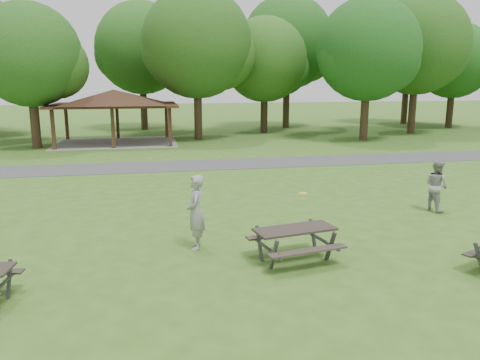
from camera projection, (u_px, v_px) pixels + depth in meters
name	position (u px, v px, depth m)	size (l,w,h in m)	color
ground	(232.00, 270.00, 11.14)	(160.00, 160.00, 0.00)	#36601B
asphalt_path	(184.00, 166.00, 24.55)	(120.00, 3.20, 0.02)	#404042
pavilion	(114.00, 100.00, 32.73)	(8.60, 7.01, 3.76)	#332212
tree_row_d	(31.00, 58.00, 29.80)	(6.93, 6.60, 9.27)	#322216
tree_row_e	(198.00, 47.00, 34.10)	(8.40, 8.00, 11.02)	#312115
tree_row_f	(266.00, 62.00, 38.81)	(7.35, 7.00, 9.55)	black
tree_row_g	(369.00, 53.00, 33.63)	(7.77, 7.40, 10.25)	#2F2115
tree_row_h	(418.00, 47.00, 37.99)	(8.61, 8.20, 11.37)	#312115
tree_row_i	(455.00, 63.00, 42.73)	(7.14, 6.80, 9.52)	black
tree_deep_b	(143.00, 51.00, 40.98)	(8.40, 8.00, 11.13)	#321F16
tree_deep_c	(288.00, 46.00, 42.40)	(8.82, 8.40, 11.90)	#322316
tree_deep_d	(409.00, 53.00, 46.43)	(8.40, 8.00, 11.27)	#2F2015
picnic_table_middle	(295.00, 236.00, 11.57)	(2.26, 1.94, 0.87)	black
frisbee_in_flight	(303.00, 193.00, 13.69)	(0.26, 0.26, 0.02)	yellow
frisbee_thrower	(196.00, 212.00, 12.34)	(0.73, 0.48, 2.00)	gray
frisbee_catcher	(436.00, 186.00, 15.98)	(0.86, 0.67, 1.77)	#939396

